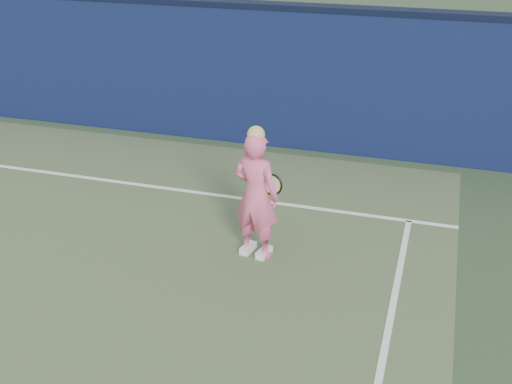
% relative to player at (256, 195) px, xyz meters
% --- Properties ---
extents(backstop_wall, '(24.00, 0.40, 2.50)m').
position_rel_player_xyz_m(backstop_wall, '(-2.93, 4.02, 0.38)').
color(backstop_wall, '#0C1439').
rests_on(backstop_wall, ground).
extents(wall_cap, '(24.00, 0.42, 0.10)m').
position_rel_player_xyz_m(wall_cap, '(-2.93, 4.02, 1.68)').
color(wall_cap, black).
rests_on(wall_cap, backstop_wall).
extents(player, '(0.70, 0.53, 1.80)m').
position_rel_player_xyz_m(player, '(0.00, 0.00, 0.00)').
color(player, '#E95A86').
rests_on(player, ground).
extents(racket, '(0.53, 0.27, 0.31)m').
position_rel_player_xyz_m(racket, '(0.08, 0.40, -0.01)').
color(racket, black).
rests_on(racket, ground).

